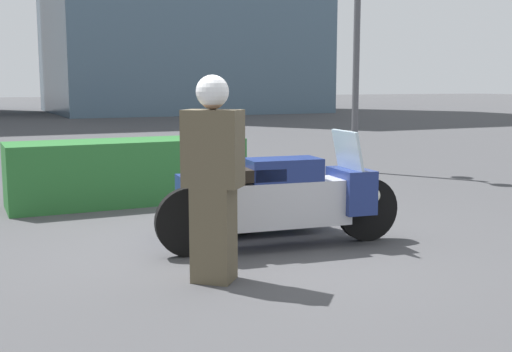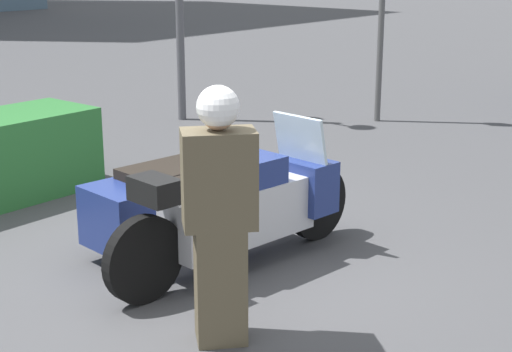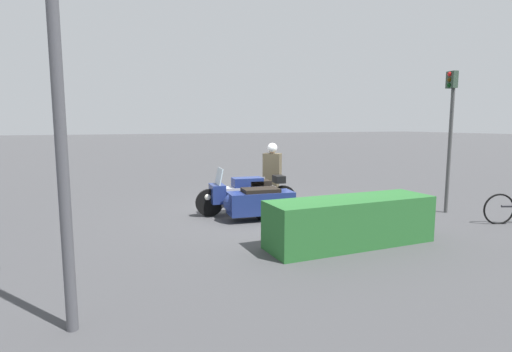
{
  "view_description": "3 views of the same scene",
  "coord_description": "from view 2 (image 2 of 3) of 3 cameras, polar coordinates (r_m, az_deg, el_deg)",
  "views": [
    {
      "loc": [
        -2.43,
        -5.8,
        1.62
      ],
      "look_at": [
        0.37,
        0.18,
        0.67
      ],
      "focal_mm": 45.0,
      "sensor_mm": 36.0,
      "label": 1
    },
    {
      "loc": [
        -4.02,
        -4.15,
        2.48
      ],
      "look_at": [
        0.93,
        -0.04,
        0.63
      ],
      "focal_mm": 55.0,
      "sensor_mm": 36.0,
      "label": 2
    },
    {
      "loc": [
        4.05,
        8.72,
        2.21
      ],
      "look_at": [
        0.22,
        -0.26,
        0.93
      ],
      "focal_mm": 28.0,
      "sensor_mm": 36.0,
      "label": 3
    }
  ],
  "objects": [
    {
      "name": "ground_plane",
      "position": [
        6.29,
        -5.75,
        -7.24
      ],
      "size": [
        160.0,
        160.0,
        0.0
      ],
      "primitive_type": "plane",
      "color": "#424244"
    },
    {
      "name": "officer_rider",
      "position": [
        4.96,
        -2.68,
        -2.54
      ],
      "size": [
        0.53,
        0.51,
        1.7
      ],
      "rotation": [
        0.0,
        0.0,
        0.86
      ],
      "color": "brown",
      "rests_on": "ground"
    },
    {
      "name": "police_motorcycle",
      "position": [
        6.56,
        -3.28,
        -1.82
      ],
      "size": [
        2.55,
        1.47,
        1.16
      ],
      "rotation": [
        0.0,
        0.0,
        -0.11
      ],
      "color": "black",
      "rests_on": "ground"
    }
  ]
}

